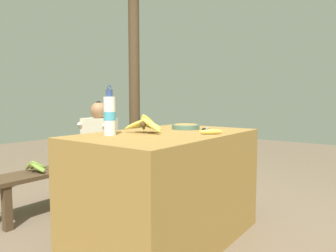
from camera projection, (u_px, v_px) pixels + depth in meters
name	position (u px, v px, depth m)	size (l,w,h in m)	color
ground_plane	(167.00, 239.00, 2.20)	(12.00, 12.00, 0.00)	#75604C
market_counter	(167.00, 186.00, 2.17)	(1.34, 0.84, 0.78)	olive
banana_bunch_ripe	(146.00, 124.00, 2.11)	(0.19, 0.33, 0.15)	#4C381E
serving_bowl	(186.00, 126.00, 2.40)	(0.22, 0.22, 0.04)	#4C6B5B
water_bottle	(110.00, 115.00, 1.96)	(0.08, 0.08, 0.33)	white
loose_banana_front	(211.00, 132.00, 2.03)	(0.14, 0.14, 0.03)	#E0C64C
knife	(205.00, 129.00, 2.32)	(0.19, 0.08, 0.02)	#BCBCC1
wooden_bench	(77.00, 170.00, 2.97)	(1.68, 0.32, 0.39)	#4C3823
seated_vendor	(96.00, 143.00, 3.10)	(0.44, 0.42, 1.01)	#473828
banana_bunch_green	(36.00, 166.00, 2.62)	(0.17, 0.27, 0.12)	#4C381E
support_post_far	(134.00, 76.00, 4.13)	(0.15, 0.15, 2.70)	#4C3823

